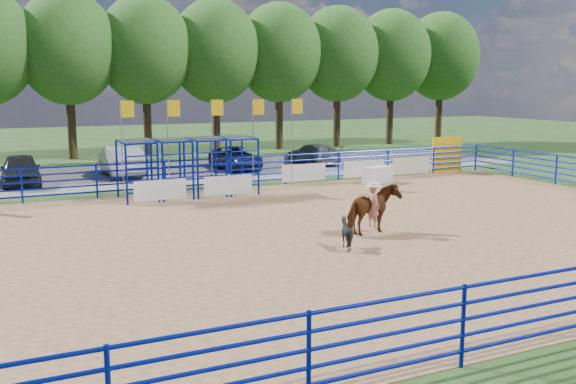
# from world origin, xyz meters

# --- Properties ---
(ground) EXTENTS (120.00, 120.00, 0.00)m
(ground) POSITION_xyz_m (0.00, 0.00, 0.00)
(ground) COLOR #305020
(ground) RESTS_ON ground
(arena_dirt) EXTENTS (30.00, 20.00, 0.02)m
(arena_dirt) POSITION_xyz_m (0.00, 0.00, 0.01)
(arena_dirt) COLOR #A07750
(arena_dirt) RESTS_ON ground
(gravel_strip) EXTENTS (40.00, 10.00, 0.01)m
(gravel_strip) POSITION_xyz_m (0.00, 17.00, 0.01)
(gravel_strip) COLOR slate
(gravel_strip) RESTS_ON ground
(announcer_table) EXTENTS (1.67, 1.12, 0.82)m
(announcer_table) POSITION_xyz_m (7.34, 8.42, 0.43)
(announcer_table) COLOR silver
(announcer_table) RESTS_ON arena_dirt
(horse_and_rider) EXTENTS (2.09, 1.33, 2.40)m
(horse_and_rider) POSITION_xyz_m (1.08, -0.84, 0.91)
(horse_and_rider) COLOR #5C3012
(horse_and_rider) RESTS_ON arena_dirt
(calf) EXTENTS (1.11, 1.07, 0.93)m
(calf) POSITION_xyz_m (-0.66, -2.08, 0.49)
(calf) COLOR black
(calf) RESTS_ON arena_dirt
(car_a) EXTENTS (1.93, 4.47, 1.50)m
(car_a) POSITION_xyz_m (-8.75, 15.50, 0.76)
(car_a) COLOR black
(car_a) RESTS_ON gravel_strip
(car_b) EXTENTS (1.77, 4.93, 1.62)m
(car_b) POSITION_xyz_m (-3.65, 16.68, 0.82)
(car_b) COLOR #989BA0
(car_b) RESTS_ON gravel_strip
(car_c) EXTENTS (2.28, 4.69, 1.29)m
(car_c) POSITION_xyz_m (2.86, 16.49, 0.65)
(car_c) COLOR #141733
(car_c) RESTS_ON gravel_strip
(car_d) EXTENTS (2.24, 4.47, 1.25)m
(car_d) POSITION_xyz_m (8.10, 16.82, 0.63)
(car_d) COLOR #5F5E61
(car_d) RESTS_ON gravel_strip
(perimeter_fence) EXTENTS (30.10, 20.10, 1.50)m
(perimeter_fence) POSITION_xyz_m (0.00, 0.00, 0.75)
(perimeter_fence) COLOR #061395
(perimeter_fence) RESTS_ON ground
(chute_assembly) EXTENTS (19.32, 2.41, 4.20)m
(chute_assembly) POSITION_xyz_m (-1.90, 8.84, 1.26)
(chute_assembly) COLOR #061395
(chute_assembly) RESTS_ON ground
(treeline) EXTENTS (56.40, 6.40, 11.24)m
(treeline) POSITION_xyz_m (0.00, 26.00, 7.53)
(treeline) COLOR #3F2B19
(treeline) RESTS_ON ground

